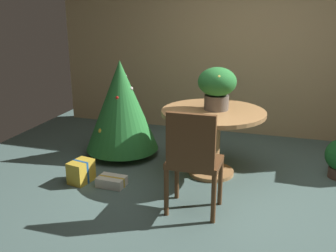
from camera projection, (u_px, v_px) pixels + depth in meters
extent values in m
plane|color=#4C6660|center=(229.00, 200.00, 3.73)|extent=(6.60, 6.60, 0.00)
cube|color=tan|center=(257.00, 45.00, 5.35)|extent=(6.00, 0.10, 2.60)
cylinder|color=#B27F4C|center=(211.00, 172.00, 4.32)|extent=(0.51, 0.51, 0.04)
cylinder|color=#B27F4C|center=(212.00, 143.00, 4.22)|extent=(0.17, 0.17, 0.66)
cylinder|color=#B27F4C|center=(213.00, 112.00, 4.11)|extent=(1.13, 1.13, 0.04)
cylinder|color=#665B51|center=(216.00, 102.00, 4.12)|extent=(0.27, 0.27, 0.16)
ellipsoid|color=#287533|center=(217.00, 82.00, 4.06)|extent=(0.42, 0.42, 0.31)
sphere|color=#EAD14C|center=(211.00, 77.00, 4.11)|extent=(0.09, 0.09, 0.09)
sphere|color=#EAD14C|center=(210.00, 74.00, 4.07)|extent=(0.08, 0.08, 0.08)
sphere|color=#EAD14C|center=(211.00, 79.00, 4.18)|extent=(0.07, 0.07, 0.07)
sphere|color=#EAD14C|center=(219.00, 78.00, 3.89)|extent=(0.07, 0.07, 0.07)
cylinder|color=brown|center=(177.00, 177.00, 3.70)|extent=(0.04, 0.04, 0.45)
cylinder|color=brown|center=(220.00, 183.00, 3.58)|extent=(0.04, 0.04, 0.45)
cylinder|color=brown|center=(166.00, 192.00, 3.39)|extent=(0.04, 0.04, 0.45)
cylinder|color=brown|center=(214.00, 199.00, 3.27)|extent=(0.04, 0.04, 0.45)
cube|color=brown|center=(195.00, 162.00, 3.41)|extent=(0.47, 0.38, 0.05)
cube|color=brown|center=(191.00, 141.00, 3.18)|extent=(0.42, 0.05, 0.47)
cylinder|color=brown|center=(123.00, 151.00, 4.88)|extent=(0.10, 0.10, 0.09)
cone|color=#287533|center=(121.00, 105.00, 4.70)|extent=(0.91, 0.91, 1.12)
sphere|color=silver|center=(131.00, 89.00, 4.61)|extent=(0.05, 0.05, 0.05)
sphere|color=silver|center=(125.00, 76.00, 4.65)|extent=(0.04, 0.04, 0.04)
sphere|color=red|center=(118.00, 85.00, 4.74)|extent=(0.06, 0.06, 0.06)
sphere|color=red|center=(117.00, 98.00, 4.52)|extent=(0.06, 0.06, 0.06)
sphere|color=red|center=(111.00, 116.00, 4.98)|extent=(0.05, 0.05, 0.05)
sphere|color=gold|center=(101.00, 131.00, 4.57)|extent=(0.07, 0.07, 0.07)
cube|color=silver|center=(112.00, 181.00, 4.01)|extent=(0.30, 0.21, 0.10)
cube|color=gold|center=(112.00, 181.00, 4.01)|extent=(0.29, 0.04, 0.10)
cube|color=gold|center=(81.00, 172.00, 4.08)|extent=(0.24, 0.29, 0.24)
cube|color=#1E569E|center=(81.00, 172.00, 4.08)|extent=(0.19, 0.07, 0.24)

